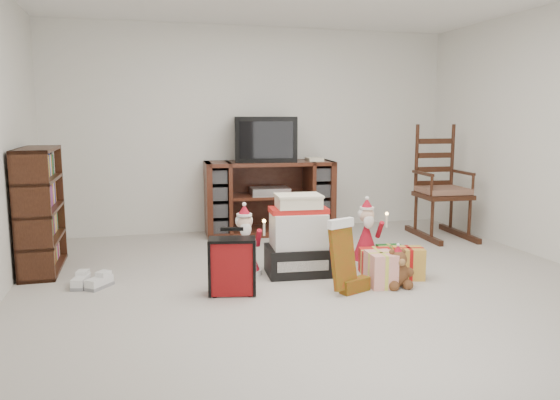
% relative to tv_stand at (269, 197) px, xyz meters
% --- Properties ---
extents(room, '(5.01, 5.01, 2.51)m').
position_rel_tv_stand_xyz_m(room, '(-0.11, -2.19, 0.81)').
color(room, '#BBB4AB').
rests_on(room, ground).
extents(tv_stand, '(1.57, 0.64, 0.88)m').
position_rel_tv_stand_xyz_m(tv_stand, '(0.00, 0.00, 0.00)').
color(tv_stand, '#482214').
rests_on(tv_stand, floor).
extents(bookshelf, '(0.31, 0.93, 1.14)m').
position_rel_tv_stand_xyz_m(bookshelf, '(-2.42, -1.02, 0.11)').
color(bookshelf, '#3C1F10').
rests_on(bookshelf, floor).
extents(rocking_chair, '(0.61, 0.94, 1.38)m').
position_rel_tv_stand_xyz_m(rocking_chair, '(1.92, -0.68, 0.03)').
color(rocking_chair, '#3C1F10').
rests_on(rocking_chair, floor).
extents(gift_pile, '(0.60, 0.46, 0.71)m').
position_rel_tv_stand_xyz_m(gift_pile, '(-0.17, -1.78, -0.13)').
color(gift_pile, black).
rests_on(gift_pile, floor).
extents(red_suitcase, '(0.38, 0.25, 0.54)m').
position_rel_tv_stand_xyz_m(red_suitcase, '(-0.85, -2.19, -0.21)').
color(red_suitcase, maroon).
rests_on(red_suitcase, floor).
extents(stocking, '(0.31, 0.22, 0.62)m').
position_rel_tv_stand_xyz_m(stocking, '(0.02, -2.39, -0.13)').
color(stocking, '#0C7011').
rests_on(stocking, floor).
extents(teddy_bear, '(0.22, 0.19, 0.32)m').
position_rel_tv_stand_xyz_m(teddy_bear, '(0.52, -2.35, -0.30)').
color(teddy_bear, brown).
rests_on(teddy_bear, floor).
extents(santa_figurine, '(0.31, 0.30, 0.64)m').
position_rel_tv_stand_xyz_m(santa_figurine, '(0.57, -1.60, -0.19)').
color(santa_figurine, maroon).
rests_on(santa_figurine, floor).
extents(mrs_claus_figurine, '(0.31, 0.30, 0.64)m').
position_rel_tv_stand_xyz_m(mrs_claus_figurine, '(-0.64, -1.65, -0.20)').
color(mrs_claus_figurine, maroon).
rests_on(mrs_claus_figurine, floor).
extents(sneaker_pair, '(0.36, 0.27, 0.09)m').
position_rel_tv_stand_xyz_m(sneaker_pair, '(-1.97, -1.70, -0.40)').
color(sneaker_pair, silver).
rests_on(sneaker_pair, floor).
extents(gift_cluster, '(0.55, 0.85, 0.26)m').
position_rel_tv_stand_xyz_m(gift_cluster, '(0.62, -2.07, -0.31)').
color(gift_cluster, red).
rests_on(gift_cluster, floor).
extents(crt_television, '(0.81, 0.65, 0.53)m').
position_rel_tv_stand_xyz_m(crt_television, '(-0.04, 0.02, 0.71)').
color(crt_television, black).
rests_on(crt_television, tv_stand).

